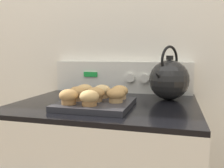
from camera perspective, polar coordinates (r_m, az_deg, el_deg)
wall_back at (r=1.38m, az=2.82°, el=10.71°), size 8.00×0.05×2.40m
control_panel at (r=1.33m, az=2.42°, el=1.69°), size 0.77×0.07×0.17m
muffin_pan at (r=0.96m, az=-3.88°, el=-4.83°), size 0.28×0.28×0.02m
muffin_r0_c0 at (r=0.92m, az=-10.39°, el=-3.03°), size 0.07×0.07×0.06m
muffin_r0_c1 at (r=0.88m, az=-5.47°, el=-3.33°), size 0.07×0.07×0.06m
muffin_r1_c0 at (r=0.99m, az=-8.33°, el=-2.26°), size 0.07×0.07×0.06m
muffin_r1_c1 at (r=0.96m, az=-3.96°, el=-2.48°), size 0.07×0.07×0.06m
muffin_r1_c2 at (r=0.94m, az=0.92°, el=-2.68°), size 0.07×0.07×0.06m
muffin_r2_c0 at (r=1.06m, az=-6.60°, el=-1.62°), size 0.07×0.07×0.06m
muffin_r2_c1 at (r=1.04m, az=-2.39°, el=-1.76°), size 0.07×0.07×0.06m
muffin_r2_c2 at (r=1.01m, az=1.85°, el=-1.95°), size 0.07×0.07×0.06m
tea_kettle at (r=1.14m, az=13.54°, el=1.17°), size 0.19×0.22×0.25m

